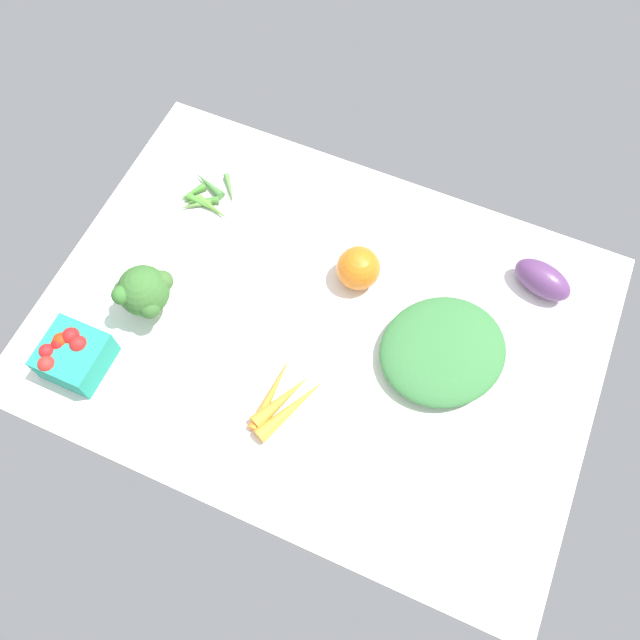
{
  "coord_description": "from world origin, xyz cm",
  "views": [
    {
      "loc": [
        20.26,
        -46.72,
        112.83
      ],
      "look_at": [
        0.0,
        0.0,
        4.0
      ],
      "focal_mm": 36.09,
      "sensor_mm": 36.0,
      "label": 1
    }
  ],
  "objects_px": {
    "heirloom_tomato_orange": "(358,268)",
    "broccoli_head": "(145,291)",
    "okra_pile": "(205,197)",
    "berry_basket": "(73,354)",
    "eggplant": "(543,280)",
    "carrot_bunch": "(284,401)",
    "leafy_greens_clump": "(443,351)"
  },
  "relations": [
    {
      "from": "broccoli_head",
      "to": "eggplant",
      "type": "bearing_deg",
      "value": 27.05
    },
    {
      "from": "okra_pile",
      "to": "carrot_bunch",
      "type": "bearing_deg",
      "value": -45.12
    },
    {
      "from": "leafy_greens_clump",
      "to": "berry_basket",
      "type": "bearing_deg",
      "value": -155.52
    },
    {
      "from": "heirloom_tomato_orange",
      "to": "carrot_bunch",
      "type": "xyz_separation_m",
      "value": [
        -0.03,
        -0.29,
        -0.03
      ]
    },
    {
      "from": "leafy_greens_clump",
      "to": "eggplant",
      "type": "bearing_deg",
      "value": 59.14
    },
    {
      "from": "leafy_greens_clump",
      "to": "heirloom_tomato_orange",
      "type": "distance_m",
      "value": 0.22
    },
    {
      "from": "leafy_greens_clump",
      "to": "okra_pile",
      "type": "height_order",
      "value": "leafy_greens_clump"
    },
    {
      "from": "okra_pile",
      "to": "carrot_bunch",
      "type": "relative_size",
      "value": 0.77
    },
    {
      "from": "okra_pile",
      "to": "berry_basket",
      "type": "bearing_deg",
      "value": -96.08
    },
    {
      "from": "leafy_greens_clump",
      "to": "heirloom_tomato_orange",
      "type": "xyz_separation_m",
      "value": [
        -0.2,
        0.09,
        0.02
      ]
    },
    {
      "from": "carrot_bunch",
      "to": "berry_basket",
      "type": "bearing_deg",
      "value": -168.32
    },
    {
      "from": "leafy_greens_clump",
      "to": "broccoli_head",
      "type": "height_order",
      "value": "broccoli_head"
    },
    {
      "from": "heirloom_tomato_orange",
      "to": "berry_basket",
      "type": "bearing_deg",
      "value": -137.82
    },
    {
      "from": "heirloom_tomato_orange",
      "to": "broccoli_head",
      "type": "xyz_separation_m",
      "value": [
        -0.33,
        -0.22,
        0.03
      ]
    },
    {
      "from": "berry_basket",
      "to": "carrot_bunch",
      "type": "bearing_deg",
      "value": 11.68
    },
    {
      "from": "heirloom_tomato_orange",
      "to": "leafy_greens_clump",
      "type": "bearing_deg",
      "value": -23.93
    },
    {
      "from": "broccoli_head",
      "to": "carrot_bunch",
      "type": "bearing_deg",
      "value": -13.09
    },
    {
      "from": "berry_basket",
      "to": "broccoli_head",
      "type": "height_order",
      "value": "broccoli_head"
    },
    {
      "from": "leafy_greens_clump",
      "to": "berry_basket",
      "type": "xyz_separation_m",
      "value": [
        -0.61,
        -0.28,
        0.01
      ]
    },
    {
      "from": "okra_pile",
      "to": "eggplant",
      "type": "height_order",
      "value": "eggplant"
    },
    {
      "from": "heirloom_tomato_orange",
      "to": "eggplant",
      "type": "xyz_separation_m",
      "value": [
        0.33,
        0.12,
        -0.01
      ]
    },
    {
      "from": "broccoli_head",
      "to": "heirloom_tomato_orange",
      "type": "bearing_deg",
      "value": 32.94
    },
    {
      "from": "carrot_bunch",
      "to": "okra_pile",
      "type": "bearing_deg",
      "value": 134.88
    },
    {
      "from": "heirloom_tomato_orange",
      "to": "broccoli_head",
      "type": "relative_size",
      "value": 0.7
    },
    {
      "from": "okra_pile",
      "to": "berry_basket",
      "type": "distance_m",
      "value": 0.42
    },
    {
      "from": "carrot_bunch",
      "to": "eggplant",
      "type": "height_order",
      "value": "eggplant"
    },
    {
      "from": "heirloom_tomato_orange",
      "to": "okra_pile",
      "type": "distance_m",
      "value": 0.37
    },
    {
      "from": "berry_basket",
      "to": "carrot_bunch",
      "type": "xyz_separation_m",
      "value": [
        0.38,
        0.08,
        -0.02
      ]
    },
    {
      "from": "heirloom_tomato_orange",
      "to": "carrot_bunch",
      "type": "height_order",
      "value": "heirloom_tomato_orange"
    },
    {
      "from": "carrot_bunch",
      "to": "eggplant",
      "type": "xyz_separation_m",
      "value": [
        0.36,
        0.41,
        0.02
      ]
    },
    {
      "from": "okra_pile",
      "to": "carrot_bunch",
      "type": "xyz_separation_m",
      "value": [
        0.34,
        -0.34,
        0.0
      ]
    },
    {
      "from": "okra_pile",
      "to": "broccoli_head",
      "type": "xyz_separation_m",
      "value": [
        0.03,
        -0.27,
        0.06
      ]
    }
  ]
}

